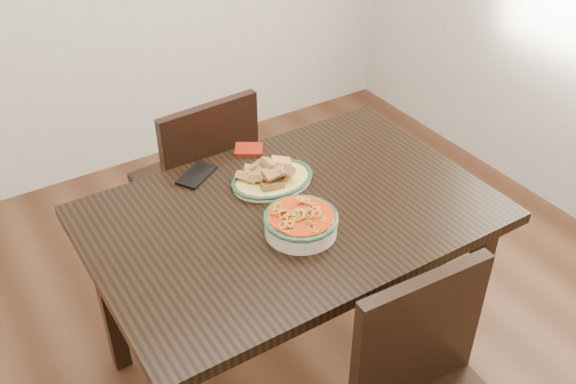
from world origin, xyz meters
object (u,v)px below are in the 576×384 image
chair_far (201,178)px  dining_table (291,231)px  fish_plate (272,172)px  noodle_bowl (301,221)px  smartphone (197,175)px

chair_far → dining_table: bearing=88.2°
fish_plate → noodle_bowl: size_ratio=1.23×
dining_table → fish_plate: bearing=79.8°
fish_plate → dining_table: bearing=-100.2°
dining_table → fish_plate: (0.03, 0.17, 0.13)m
noodle_bowl → smartphone: (-0.14, 0.46, -0.04)m
dining_table → smartphone: (-0.18, 0.34, 0.09)m
fish_plate → noodle_bowl: fish_plate is taller
dining_table → noodle_bowl: noodle_bowl is taller
smartphone → dining_table: bearing=-95.2°
smartphone → noodle_bowl: bearing=-105.3°
dining_table → smartphone: smartphone is taller
dining_table → chair_far: chair_far is taller
chair_far → fish_plate: bearing=92.3°
chair_far → noodle_bowl: size_ratio=3.75×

